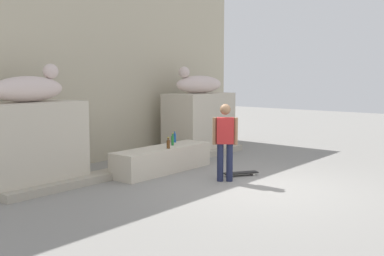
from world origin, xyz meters
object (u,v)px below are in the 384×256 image
at_px(skater, 225,139).
at_px(bottle_blue, 175,138).
at_px(skateboard, 241,173).
at_px(statue_reclining_right, 198,84).
at_px(bottle_green, 173,140).
at_px(statue_reclining_left, 30,88).
at_px(bottle_brown, 168,144).

relative_size(skater, bottle_blue, 5.61).
height_order(skater, skateboard, skater).
height_order(statue_reclining_right, bottle_green, statue_reclining_right).
relative_size(statue_reclining_right, skater, 1.01).
relative_size(bottle_blue, bottle_green, 1.00).
height_order(statue_reclining_right, skater, statue_reclining_right).
bearing_deg(bottle_blue, bottle_green, -145.14).
relative_size(statue_reclining_right, bottle_blue, 5.67).
distance_m(statue_reclining_left, bottle_brown, 3.27).
xyz_separation_m(skater, skateboard, (0.67, 0.02, -0.86)).
bearing_deg(skater, statue_reclining_left, -171.16).
height_order(statue_reclining_right, skateboard, statue_reclining_right).
relative_size(statue_reclining_left, skater, 0.97).
height_order(statue_reclining_left, bottle_green, statue_reclining_left).
xyz_separation_m(bottle_brown, bottle_green, (0.42, 0.24, 0.02)).
bearing_deg(skateboard, bottle_brown, 153.46).
xyz_separation_m(statue_reclining_right, bottle_brown, (-2.81, -1.34, -1.33)).
distance_m(skateboard, bottle_brown, 1.79).
bearing_deg(statue_reclining_right, skater, 60.93).
xyz_separation_m(statue_reclining_right, bottle_blue, (-1.99, -0.82, -1.31)).
height_order(statue_reclining_right, bottle_brown, statue_reclining_right).
distance_m(statue_reclining_right, bottle_green, 2.94).
distance_m(statue_reclining_right, skater, 4.00).
bearing_deg(skateboard, skater, -144.96).
relative_size(skater, skateboard, 2.14).
bearing_deg(statue_reclining_left, bottle_green, -21.81).
bearing_deg(bottle_blue, statue_reclining_left, 166.92).
bearing_deg(statue_reclining_right, skateboard, 68.91).
xyz_separation_m(skater, bottle_brown, (-0.18, 1.47, -0.23)).
bearing_deg(skateboard, bottle_green, 137.29).
bearing_deg(bottle_brown, skater, -82.92).
distance_m(statue_reclining_right, skateboard, 3.92).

